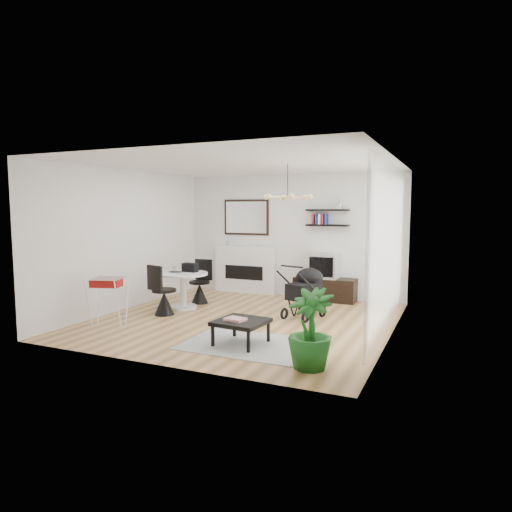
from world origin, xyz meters
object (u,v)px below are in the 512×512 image
at_px(fireplace, 245,263).
at_px(coffee_table, 241,323).
at_px(tv_console, 325,289).
at_px(dining_table, 183,285).
at_px(drying_rack, 108,300).
at_px(potted_plant, 310,329).
at_px(crt_tv, 324,266).
at_px(stroller, 305,294).

bearing_deg(fireplace, coffee_table, -65.63).
bearing_deg(tv_console, dining_table, -141.53).
distance_m(drying_rack, potted_plant, 3.76).
height_order(coffee_table, potted_plant, potted_plant).
height_order(fireplace, coffee_table, fireplace).
distance_m(tv_console, crt_tv, 0.51).
distance_m(dining_table, drying_rack, 1.67).
relative_size(drying_rack, potted_plant, 0.82).
bearing_deg(potted_plant, drying_rack, 170.31).
bearing_deg(stroller, fireplace, 154.40).
bearing_deg(dining_table, potted_plant, -34.47).
bearing_deg(dining_table, stroller, 6.51).
bearing_deg(dining_table, crt_tv, 38.68).
bearing_deg(crt_tv, dining_table, -141.32).
distance_m(tv_console, potted_plant, 4.22).
xyz_separation_m(dining_table, stroller, (2.41, 0.28, -0.04)).
bearing_deg(coffee_table, stroller, 80.42).
bearing_deg(fireplace, dining_table, -100.95).
height_order(tv_console, dining_table, dining_table).
bearing_deg(tv_console, drying_rack, -128.59).
bearing_deg(drying_rack, potted_plant, -26.30).
distance_m(fireplace, tv_console, 2.00).
bearing_deg(drying_rack, fireplace, 60.61).
bearing_deg(fireplace, tv_console, -4.73).
bearing_deg(stroller, drying_rack, -131.16).
xyz_separation_m(fireplace, dining_table, (-0.39, -2.02, -0.22)).
relative_size(fireplace, dining_table, 2.24).
xyz_separation_m(tv_console, crt_tv, (-0.02, -0.00, 0.51)).
relative_size(drying_rack, stroller, 0.82).
bearing_deg(dining_table, tv_console, 38.47).
bearing_deg(drying_rack, dining_table, 58.36).
xyz_separation_m(tv_console, potted_plant, (0.94, -4.11, 0.25)).
distance_m(fireplace, potted_plant, 5.16).
relative_size(tv_console, drying_rack, 1.60).
height_order(dining_table, stroller, stroller).
height_order(drying_rack, potted_plant, potted_plant).
bearing_deg(stroller, crt_tv, 108.59).
height_order(tv_console, potted_plant, potted_plant).
height_order(fireplace, dining_table, fireplace).
bearing_deg(drying_rack, coffee_table, -18.56).
xyz_separation_m(crt_tv, stroller, (0.09, -1.58, -0.32)).
height_order(stroller, potted_plant, potted_plant).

